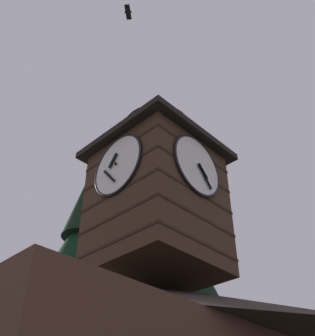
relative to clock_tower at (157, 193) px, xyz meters
name	(u,v)px	position (x,y,z in m)	size (l,w,h in m)	color
clock_tower	(157,193)	(0.00, 0.00, 0.00)	(4.44, 4.44, 7.44)	#422B1E
pine_tree_aside	(194,330)	(-7.23, -4.51, -2.60)	(5.68, 5.68, 18.08)	#473323
flying_bird_low	(128,12)	(3.28, 1.66, 5.87)	(0.61, 0.54, 0.15)	black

